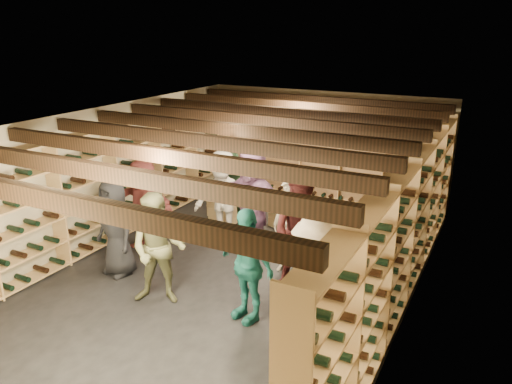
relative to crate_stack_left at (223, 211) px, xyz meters
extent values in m
plane|color=black|center=(1.17, -1.49, -0.26)|extent=(8.00, 8.00, 0.00)
cube|color=#B2A78A|center=(1.17, 2.51, 0.94)|extent=(5.50, 0.02, 2.40)
cube|color=#B2A78A|center=(1.17, -5.49, 0.94)|extent=(5.50, 0.02, 2.40)
cube|color=#B2A78A|center=(-1.58, -1.49, 0.94)|extent=(0.02, 8.00, 2.40)
cube|color=#B2A78A|center=(3.92, -1.49, 0.94)|extent=(0.02, 8.00, 2.40)
cube|color=beige|center=(1.17, -1.49, 2.15)|extent=(5.50, 8.00, 0.01)
cube|color=black|center=(1.17, -4.99, 2.00)|extent=(5.40, 0.12, 0.18)
cube|color=black|center=(1.17, -4.12, 2.00)|extent=(5.40, 0.12, 0.18)
cube|color=black|center=(1.17, -3.24, 2.00)|extent=(5.40, 0.12, 0.18)
cube|color=black|center=(1.17, -2.37, 2.00)|extent=(5.40, 0.12, 0.18)
cube|color=black|center=(1.17, -1.49, 2.00)|extent=(5.40, 0.12, 0.18)
cube|color=black|center=(1.17, -0.62, 2.00)|extent=(5.40, 0.12, 0.18)
cube|color=black|center=(1.17, 0.26, 2.00)|extent=(5.40, 0.12, 0.18)
cube|color=black|center=(1.17, 1.13, 2.00)|extent=(5.40, 0.12, 0.18)
cube|color=black|center=(1.17, 2.01, 2.00)|extent=(5.40, 0.12, 0.18)
cube|color=tan|center=(-1.40, -1.49, 0.82)|extent=(0.32, 7.50, 2.15)
cube|color=tan|center=(3.74, -1.49, 0.82)|extent=(0.32, 7.50, 2.15)
cube|color=tan|center=(1.17, 2.34, 0.82)|extent=(4.70, 0.30, 2.15)
cube|color=tan|center=(0.00, 0.00, -0.17)|extent=(0.50, 0.34, 0.17)
cube|color=tan|center=(0.00, 0.00, 0.00)|extent=(0.50, 0.34, 0.17)
cube|color=tan|center=(0.00, 0.00, 0.17)|extent=(0.50, 0.34, 0.17)
cube|color=tan|center=(1.13, 0.36, -0.17)|extent=(0.59, 0.50, 0.17)
cube|color=tan|center=(1.13, 0.36, 0.00)|extent=(0.59, 0.50, 0.17)
cube|color=tan|center=(2.96, -0.19, -0.17)|extent=(0.50, 0.34, 0.17)
imported|color=black|center=(-0.37, -2.57, 0.52)|extent=(0.85, 0.65, 1.55)
imported|color=brown|center=(0.76, -2.94, 0.56)|extent=(0.96, 0.87, 1.62)
imported|color=beige|center=(3.10, -2.96, 0.62)|extent=(1.28, 0.98, 1.75)
imported|color=#1D6E67|center=(2.04, -2.76, 0.53)|extent=(1.00, 0.67, 1.57)
imported|color=brown|center=(-0.59, -1.62, 0.56)|extent=(1.56, 0.64, 1.63)
imported|color=gray|center=(2.01, -1.29, 0.53)|extent=(0.62, 0.45, 1.56)
imported|color=#45181A|center=(2.44, -1.85, 0.68)|extent=(1.01, 0.85, 1.86)
imported|color=#B7B1A8|center=(0.46, -0.74, 0.58)|extent=(1.18, 0.81, 1.68)
imported|color=#28492D|center=(0.36, -0.19, 0.52)|extent=(0.98, 0.68, 1.54)
imported|color=#794F7B|center=(1.08, -0.80, 0.66)|extent=(1.77, 0.90, 1.82)
imported|color=#35363A|center=(3.35, -0.74, 0.54)|extent=(0.87, 0.66, 1.59)
camera|label=1|loc=(4.85, -7.90, 3.49)|focal=35.00mm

